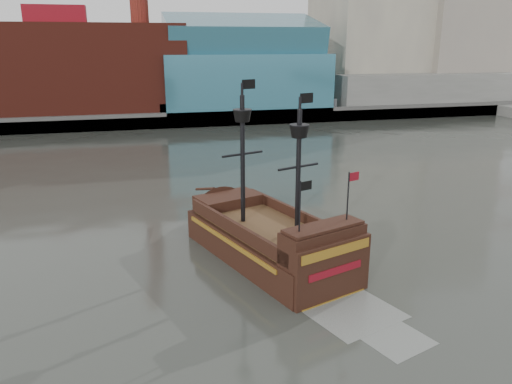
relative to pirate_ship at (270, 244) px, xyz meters
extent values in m
plane|color=#2D2F2A|center=(2.58, -6.94, -1.15)|extent=(400.00, 400.00, 0.00)
cube|color=slate|center=(2.58, 85.06, -0.15)|extent=(220.00, 60.00, 2.00)
cube|color=#4C4C49|center=(2.58, 55.56, 0.15)|extent=(220.00, 1.00, 2.60)
cube|color=maroon|center=(-19.42, 65.06, 8.35)|extent=(42.00, 18.00, 15.00)
cube|color=teal|center=(12.58, 63.06, 5.85)|extent=(30.00, 16.00, 10.00)
cube|color=gray|center=(60.58, 69.06, 19.85)|extent=(18.00, 18.00, 38.00)
cube|color=slate|center=(50.58, 59.06, 3.85)|extent=(40.00, 6.00, 6.00)
cube|color=teal|center=(12.58, 63.06, 13.85)|extent=(28.00, 14.94, 8.78)
cube|color=slate|center=(80.58, 75.06, 2.35)|extent=(4.00, 4.00, 3.00)
cube|color=slate|center=(90.58, 85.06, 2.35)|extent=(4.00, 4.00, 3.00)
cube|color=black|center=(-0.10, 0.29, -0.50)|extent=(9.35, 14.13, 2.83)
cube|color=#453119|center=(-0.10, 0.29, 1.08)|extent=(8.42, 12.72, 0.33)
cube|color=black|center=(-1.77, 5.24, 1.46)|extent=(5.22, 3.96, 1.09)
cube|color=black|center=(1.72, -5.08, 1.90)|extent=(5.46, 3.31, 1.96)
cube|color=black|center=(2.04, -6.03, 0.15)|extent=(5.14, 1.97, 4.36)
cube|color=olive|center=(2.09, -6.17, 1.90)|extent=(4.67, 1.65, 0.54)
cube|color=maroon|center=(2.09, -6.17, 0.70)|extent=(3.64, 1.31, 0.44)
cylinder|color=black|center=(-1.45, 1.55, 5.49)|extent=(0.39, 0.39, 8.50)
cylinder|color=black|center=(1.46, -1.26, 5.17)|extent=(0.39, 0.39, 7.84)
cone|color=black|center=(-1.45, 1.55, 8.43)|extent=(1.52, 1.52, 0.76)
cone|color=black|center=(1.46, -1.26, 7.78)|extent=(1.52, 1.52, 0.76)
cube|color=black|center=(-0.98, 1.71, 10.39)|extent=(0.94, 0.35, 0.60)
cube|color=black|center=(1.92, -1.10, 9.74)|extent=(0.94, 0.35, 0.60)
cube|color=gray|center=(2.63, -7.76, -1.14)|extent=(5.64, 5.20, 0.02)
camera|label=1|loc=(-8.48, -29.70, 13.02)|focal=35.00mm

